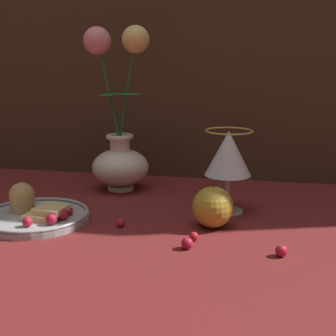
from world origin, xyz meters
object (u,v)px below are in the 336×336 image
at_px(wine_glass, 228,156).
at_px(apple_beside_vase, 213,207).
at_px(plate_with_pastries, 34,213).
at_px(vase, 119,139).

height_order(wine_glass, apple_beside_vase, wine_glass).
xyz_separation_m(plate_with_pastries, apple_beside_vase, (0.31, 0.03, 0.02)).
relative_size(plate_with_pastries, wine_glass, 1.23).
bearing_deg(apple_beside_vase, plate_with_pastries, -174.85).
bearing_deg(plate_with_pastries, apple_beside_vase, 5.15).
xyz_separation_m(vase, apple_beside_vase, (0.22, -0.19, -0.08)).
distance_m(vase, apple_beside_vase, 0.30).
xyz_separation_m(vase, plate_with_pastries, (-0.09, -0.22, -0.10)).
relative_size(wine_glass, apple_beside_vase, 1.86).
bearing_deg(wine_glass, vase, 156.07).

